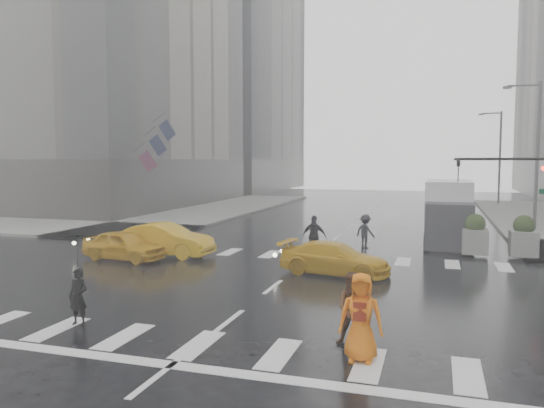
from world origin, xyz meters
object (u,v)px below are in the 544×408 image
(pedestrian_brown, at_px, (354,309))
(pedestrian_orange, at_px, (361,317))
(traffic_signal_pole, at_px, (526,186))
(box_truck, at_px, (448,211))
(taxi_front, at_px, (124,245))
(taxi_mid, at_px, (165,240))

(pedestrian_brown, xyz_separation_m, pedestrian_orange, (0.29, -0.91, 0.10))
(traffic_signal_pole, height_order, pedestrian_brown, traffic_signal_pole)
(traffic_signal_pole, distance_m, pedestrian_brown, 14.26)
(box_truck, bearing_deg, pedestrian_brown, -98.00)
(traffic_signal_pole, height_order, box_truck, traffic_signal_pole)
(pedestrian_orange, relative_size, taxi_front, 0.51)
(pedestrian_brown, height_order, pedestrian_orange, pedestrian_orange)
(traffic_signal_pole, height_order, taxi_front, traffic_signal_pole)
(taxi_mid, relative_size, box_truck, 0.73)
(taxi_front, xyz_separation_m, box_truck, (13.56, 8.80, 1.09))
(pedestrian_brown, bearing_deg, pedestrian_orange, -75.04)
(traffic_signal_pole, xyz_separation_m, pedestrian_brown, (-5.49, -12.95, -2.34))
(box_truck, bearing_deg, traffic_signal_pole, -48.60)
(taxi_front, relative_size, taxi_mid, 0.84)
(pedestrian_orange, height_order, taxi_mid, pedestrian_orange)
(taxi_mid, height_order, box_truck, box_truck)
(pedestrian_orange, distance_m, taxi_front, 14.35)
(taxi_front, height_order, box_truck, box_truck)
(pedestrian_orange, xyz_separation_m, box_truck, (2.09, 17.42, 0.77))
(pedestrian_orange, bearing_deg, box_truck, 79.31)
(taxi_front, bearing_deg, traffic_signal_pole, -64.57)
(traffic_signal_pole, distance_m, taxi_front, 17.67)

